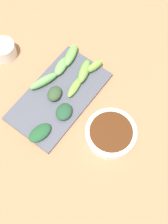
% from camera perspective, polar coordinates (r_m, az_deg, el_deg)
% --- Properties ---
extents(tabletop, '(2.10, 2.10, 0.02)m').
position_cam_1_polar(tabletop, '(0.90, -1.92, -1.46)').
color(tabletop, '#9B6B4A').
rests_on(tabletop, ground).
extents(sauce_bowl, '(0.15, 0.15, 0.04)m').
position_cam_1_polar(sauce_bowl, '(0.86, 5.14, -4.12)').
color(sauce_bowl, white).
rests_on(sauce_bowl, tabletop).
extents(serving_plate, '(0.18, 0.32, 0.01)m').
position_cam_1_polar(serving_plate, '(0.92, -4.78, 3.04)').
color(serving_plate, '#464A56').
rests_on(serving_plate, tabletop).
extents(broccoli_stalk_0, '(0.04, 0.07, 0.03)m').
position_cam_1_polar(broccoli_stalk_0, '(0.94, 1.96, 8.71)').
color(broccoli_stalk_0, '#76BC46').
rests_on(broccoli_stalk_0, serving_plate).
extents(broccoli_leafy_1, '(0.05, 0.06, 0.02)m').
position_cam_1_polar(broccoli_leafy_1, '(0.90, -5.67, 3.51)').
color(broccoli_leafy_1, '#2D462A').
rests_on(broccoli_leafy_1, serving_plate).
extents(broccoli_leafy_2, '(0.06, 0.08, 0.02)m').
position_cam_1_polar(broccoli_leafy_2, '(0.86, -8.45, -3.96)').
color(broccoli_leafy_2, '#1E4D29').
rests_on(broccoli_leafy_2, serving_plate).
extents(broccoli_stalk_3, '(0.06, 0.10, 0.03)m').
position_cam_1_polar(broccoli_stalk_3, '(0.92, -7.68, 5.90)').
color(broccoli_stalk_3, '#65B957').
rests_on(broccoli_stalk_3, serving_plate).
extents(broccoli_stalk_4, '(0.03, 0.08, 0.02)m').
position_cam_1_polar(broccoli_stalk_4, '(0.91, -1.76, 4.83)').
color(broccoli_stalk_4, '#72A83E').
rests_on(broccoli_stalk_4, serving_plate).
extents(broccoli_stalk_5, '(0.04, 0.08, 0.03)m').
position_cam_1_polar(broccoli_stalk_5, '(0.95, -4.37, 8.71)').
color(broccoli_stalk_5, '#65A252').
rests_on(broccoli_stalk_5, serving_plate).
extents(broccoli_stalk_6, '(0.06, 0.09, 0.03)m').
position_cam_1_polar(broccoli_stalk_6, '(0.93, 0.03, 7.82)').
color(broccoli_stalk_6, '#6AA541').
rests_on(broccoli_stalk_6, serving_plate).
extents(broccoli_leafy_7, '(0.06, 0.07, 0.02)m').
position_cam_1_polar(broccoli_leafy_7, '(0.88, -3.85, 0.05)').
color(broccoli_leafy_7, '#1E452C').
rests_on(broccoli_leafy_7, serving_plate).
extents(broccoli_stalk_8, '(0.05, 0.09, 0.03)m').
position_cam_1_polar(broccoli_stalk_8, '(0.97, -2.57, 10.80)').
color(broccoli_stalk_8, '#64AA4A').
rests_on(broccoli_stalk_8, serving_plate).
extents(tea_cup, '(0.07, 0.07, 0.05)m').
position_cam_1_polar(tea_cup, '(1.01, -15.02, 11.39)').
color(tea_cup, silver).
rests_on(tea_cup, tabletop).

